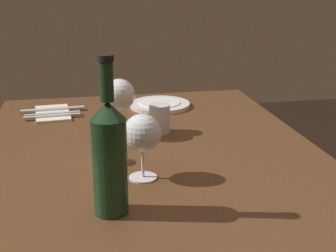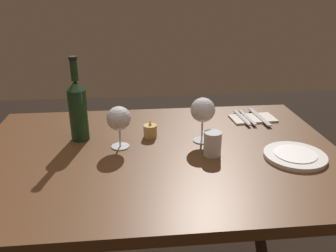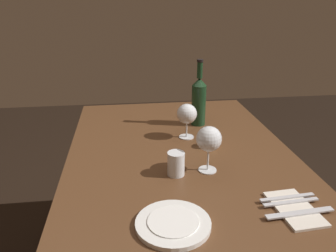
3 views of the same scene
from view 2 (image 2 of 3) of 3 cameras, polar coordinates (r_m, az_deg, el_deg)
dining_table at (r=1.30m, az=-1.48°, el=-7.66°), size 1.30×0.90×0.74m
wine_glass_left at (r=1.25m, az=-7.97°, el=1.10°), size 0.09×0.09×0.16m
wine_glass_right at (r=1.29m, az=5.67°, el=2.48°), size 0.09×0.09×0.17m
wine_bottle at (r=1.34m, az=-14.42°, el=2.75°), size 0.07×0.07×0.32m
water_tumbler at (r=1.22m, az=7.23°, el=-3.05°), size 0.06×0.06×0.09m
votive_candle at (r=1.36m, az=-2.90°, el=-0.85°), size 0.05×0.05×0.07m
dinner_plate at (r=1.28m, az=19.91°, el=-4.55°), size 0.21×0.21×0.02m
folded_napkin at (r=1.58m, az=13.60°, el=1.20°), size 0.20×0.12×0.01m
fork_inner at (r=1.57m, az=12.77°, el=1.39°), size 0.03×0.18×0.00m
fork_outer at (r=1.57m, az=11.90°, el=1.36°), size 0.03×0.18×0.00m
table_knife at (r=1.59m, az=14.65°, el=1.45°), size 0.03×0.21×0.00m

